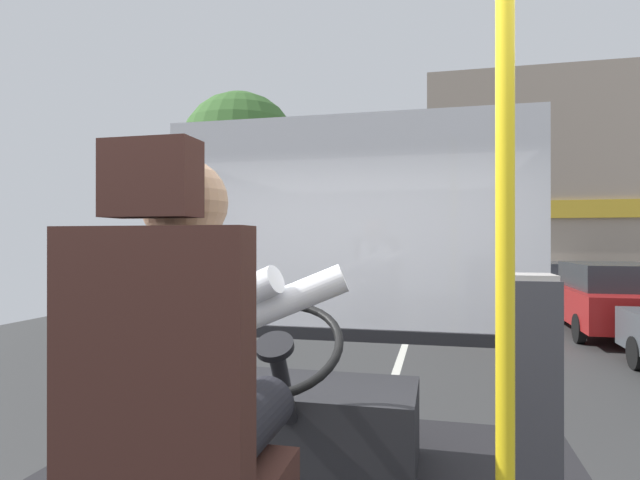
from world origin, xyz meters
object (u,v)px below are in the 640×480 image
bus_driver (197,357)px  steering_console (305,421)px  driver_seat (174,453)px  fare_box (528,406)px  parked_car_red (609,297)px  parked_car_white (562,283)px  handrail_pole (505,262)px

bus_driver → steering_console: bearing=90.0°
driver_seat → fare_box: bearing=42.1°
driver_seat → parked_car_red: (4.06, 10.41, -0.62)m
steering_console → bus_driver: bearing=-90.0°
fare_box → parked_car_white: fare_box is taller
steering_console → handrail_pole: bearing=-56.2°
steering_console → parked_car_white: (4.16, 13.76, -0.36)m
steering_console → parked_car_red: steering_console is taller
bus_driver → steering_console: 1.30m
fare_box → steering_console: bearing=157.7°
bus_driver → parked_car_white: 15.52m
bus_driver → fare_box: (0.98, 0.76, -0.31)m
driver_seat → fare_box: driver_seat is taller
bus_driver → parked_car_white: size_ratio=0.22×
handrail_pole → parked_car_red: (3.26, 10.31, -1.11)m
driver_seat → steering_console: driver_seat is taller
handrail_pole → parked_car_red: handrail_pole is taller
parked_car_red → driver_seat: bearing=-111.3°
parked_car_white → handrail_pole: bearing=-102.7°
handrail_pole → parked_car_white: bearing=77.3°
handrail_pole → parked_car_white: size_ratio=0.55×
handrail_pole → fare_box: 1.00m
parked_car_white → steering_console: bearing=-106.8°
handrail_pole → fare_box: handrail_pole is taller
steering_console → parked_car_white: size_ratio=0.28×
driver_seat → fare_box: size_ratio=1.36×
fare_box → parked_car_white: bearing=77.3°
driver_seat → parked_car_white: size_ratio=0.35×
fare_box → parked_car_red: 10.02m
driver_seat → steering_console: size_ratio=1.23×
steering_console → parked_car_white: bearing=73.2°
bus_driver → parked_car_red: bus_driver is taller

